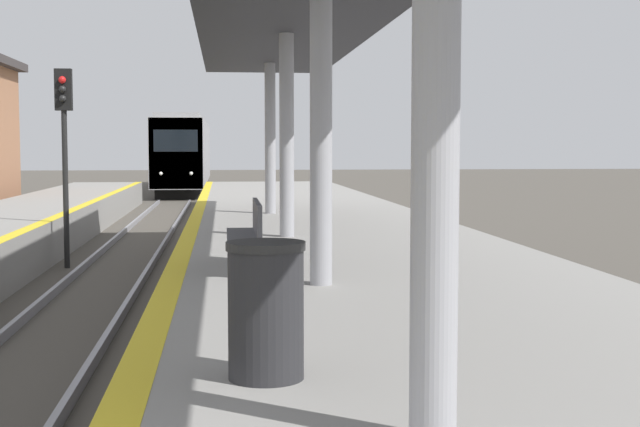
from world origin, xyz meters
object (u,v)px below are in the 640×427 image
(train, at_px, (185,154))
(trash_bin, at_px, (266,310))
(signal_far, at_px, (64,129))
(bench, at_px, (248,233))

(train, height_order, trash_bin, train)
(signal_far, distance_m, trash_bin, 14.22)
(trash_bin, bearing_deg, train, 93.08)
(signal_far, xyz_separation_m, bench, (3.77, -7.87, -1.55))
(train, height_order, signal_far, train)
(trash_bin, bearing_deg, bench, 89.65)
(signal_far, height_order, bench, signal_far)
(bench, bearing_deg, train, 93.54)
(train, bearing_deg, trash_bin, -86.92)
(train, bearing_deg, bench, -86.46)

